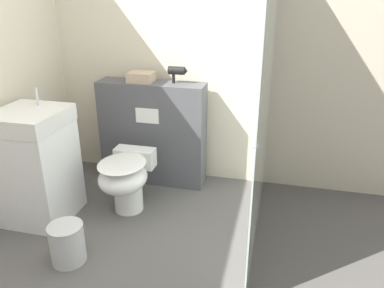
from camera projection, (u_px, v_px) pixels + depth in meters
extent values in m
cube|color=beige|center=(193.00, 52.00, 3.46)|extent=(8.00, 0.06, 2.50)
cube|color=#4C4C51|center=(153.00, 133.00, 3.62)|extent=(1.01, 0.26, 1.00)
cube|color=white|center=(147.00, 116.00, 3.42)|extent=(0.22, 0.01, 0.14)
cube|color=silver|center=(266.00, 97.00, 2.60)|extent=(0.01, 1.64, 2.20)
sphere|color=#B2B2B7|center=(256.00, 146.00, 1.91)|extent=(0.04, 0.04, 0.04)
cylinder|color=white|center=(128.00, 193.00, 3.24)|extent=(0.25, 0.25, 0.33)
ellipsoid|color=white|center=(123.00, 178.00, 3.10)|extent=(0.40, 0.46, 0.24)
ellipsoid|color=white|center=(122.00, 164.00, 3.05)|extent=(0.39, 0.45, 0.02)
cube|color=white|center=(135.00, 157.00, 3.32)|extent=(0.36, 0.15, 0.17)
cube|color=white|center=(38.00, 173.00, 3.06)|extent=(0.50, 0.53, 0.80)
cube|color=white|center=(28.00, 119.00, 2.88)|extent=(0.51, 0.54, 0.13)
cylinder|color=silver|center=(37.00, 97.00, 2.96)|extent=(0.02, 0.02, 0.14)
cylinder|color=black|center=(177.00, 70.00, 3.36)|extent=(0.15, 0.07, 0.07)
cone|color=black|center=(186.00, 71.00, 3.34)|extent=(0.03, 0.06, 0.06)
cylinder|color=black|center=(174.00, 77.00, 3.39)|extent=(0.03, 0.03, 0.11)
cube|color=tan|center=(141.00, 77.00, 3.43)|extent=(0.23, 0.18, 0.09)
cylinder|color=silver|center=(67.00, 244.00, 2.62)|extent=(0.24, 0.24, 0.28)
cylinder|color=silver|center=(65.00, 227.00, 2.57)|extent=(0.25, 0.25, 0.01)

